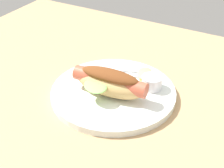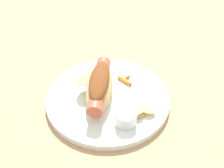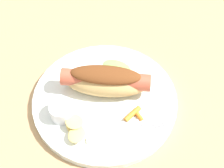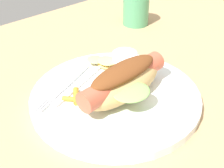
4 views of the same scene
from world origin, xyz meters
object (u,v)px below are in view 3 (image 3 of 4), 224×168
object	(u,v)px
plate	(105,100)
fork	(125,133)
knife	(116,126)
sauce_ramekin	(62,111)
chips_pile	(75,127)
carrot_garnish	(134,115)
hot_dog	(106,80)

from	to	relation	value
plate	fork	bearing A→B (deg)	123.81
fork	knife	distance (cm)	2.20
sauce_ramekin	chips_pile	world-z (taller)	sauce_ramekin
fork	carrot_garnish	size ratio (longest dim) A/B	3.81
sauce_ramekin	knife	bearing A→B (deg)	173.87
carrot_garnish	hot_dog	bearing A→B (deg)	-40.16
hot_dog	chips_pile	size ratio (longest dim) A/B	2.55
fork	chips_pile	distance (cm)	9.42
plate	hot_dog	bearing A→B (deg)	-88.52
plate	sauce_ramekin	distance (cm)	9.25
fork	carrot_garnish	bearing A→B (deg)	51.75
plate	carrot_garnish	distance (cm)	7.17
plate	knife	world-z (taller)	knife
knife	carrot_garnish	bearing A→B (deg)	25.07
chips_pile	knife	bearing A→B (deg)	-168.16
hot_dog	fork	distance (cm)	11.02
knife	carrot_garnish	size ratio (longest dim) A/B	3.70
hot_dog	fork	size ratio (longest dim) A/B	1.20
fork	hot_dog	bearing A→B (deg)	96.91
plate	hot_dog	world-z (taller)	hot_dog
plate	fork	distance (cm)	8.99
plate	chips_pile	world-z (taller)	chips_pile
plate	knife	distance (cm)	7.02
carrot_garnish	fork	bearing A→B (deg)	73.12
hot_dog	sauce_ramekin	size ratio (longest dim) A/B	3.73
hot_dog	fork	world-z (taller)	hot_dog
knife	fork	bearing A→B (deg)	-51.24
fork	chips_pile	world-z (taller)	chips_pile
hot_dog	fork	xyz separation A→B (cm)	(-5.02, 9.33, -3.05)
plate	fork	xyz separation A→B (cm)	(-4.97, 7.42, 1.00)
chips_pile	carrot_garnish	distance (cm)	11.51
plate	sauce_ramekin	world-z (taller)	sauce_ramekin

